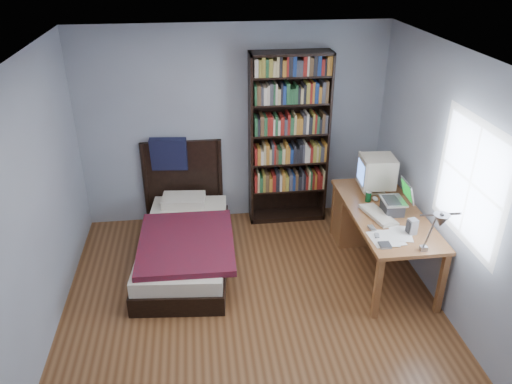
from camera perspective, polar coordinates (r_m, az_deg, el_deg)
room at (r=4.35m, az=0.12°, el=-1.70°), size 4.20×4.24×2.50m
desk at (r=6.06m, az=12.73°, el=-2.58°), size 0.75×1.68×0.73m
crt_monitor at (r=5.82m, az=13.56°, el=2.24°), size 0.40×0.37×0.44m
laptop at (r=5.48m, az=15.53°, el=-1.33°), size 0.30×0.30×0.36m
desk_lamp at (r=4.34m, az=20.16°, el=-3.37°), size 0.26×0.57×0.67m
keyboard at (r=5.40m, az=13.79°, el=-2.57°), size 0.30×0.51×0.05m
speaker at (r=5.16m, az=17.43°, el=-3.79°), size 0.09×0.09×0.16m
soda_can at (r=5.66m, az=12.71°, el=-0.53°), size 0.06×0.06×0.11m
mouse at (r=5.73m, az=13.48°, el=-0.75°), size 0.06×0.10×0.04m
phone_silver at (r=5.16m, az=13.11°, el=-4.05°), size 0.06×0.11×0.02m
phone_grey at (r=5.05m, az=13.67°, el=-4.87°), size 0.06×0.09×0.02m
external_drive at (r=4.92m, az=14.51°, el=-5.92°), size 0.11×0.11×0.02m
bookshelf at (r=6.25m, az=3.76°, el=5.92°), size 0.98×0.30×2.18m
bed at (r=5.82m, az=-8.18°, el=-5.30°), size 1.12×2.07×1.16m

